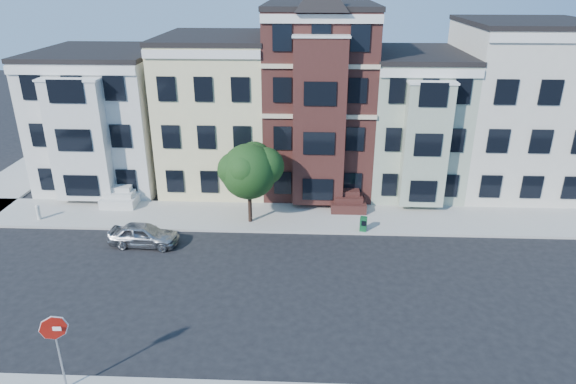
{
  "coord_description": "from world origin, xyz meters",
  "views": [
    {
      "loc": [
        -0.56,
        -20.59,
        13.92
      ],
      "look_at": [
        -1.57,
        2.34,
        4.2
      ],
      "focal_mm": 32.0,
      "sensor_mm": 36.0,
      "label": 1
    }
  ],
  "objects_px": {
    "street_tree": "(249,175)",
    "stop_sign": "(58,348)",
    "parked_car": "(144,235)",
    "fire_hydrant": "(39,214)",
    "newspaper_box": "(363,224)"
  },
  "relations": [
    {
      "from": "newspaper_box",
      "to": "stop_sign",
      "type": "distance_m",
      "value": 17.58
    },
    {
      "from": "parked_car",
      "to": "stop_sign",
      "type": "bearing_deg",
      "value": -174.39
    },
    {
      "from": "newspaper_box",
      "to": "street_tree",
      "type": "bearing_deg",
      "value": -175.56
    },
    {
      "from": "street_tree",
      "to": "newspaper_box",
      "type": "bearing_deg",
      "value": -8.07
    },
    {
      "from": "fire_hydrant",
      "to": "stop_sign",
      "type": "height_order",
      "value": "stop_sign"
    },
    {
      "from": "newspaper_box",
      "to": "stop_sign",
      "type": "xyz_separation_m",
      "value": [
        -11.86,
        -12.91,
        1.33
      ]
    },
    {
      "from": "street_tree",
      "to": "parked_car",
      "type": "height_order",
      "value": "street_tree"
    },
    {
      "from": "fire_hydrant",
      "to": "street_tree",
      "type": "bearing_deg",
      "value": 1.28
    },
    {
      "from": "street_tree",
      "to": "stop_sign",
      "type": "xyz_separation_m",
      "value": [
        -5.14,
        -13.86,
        -1.24
      ]
    },
    {
      "from": "fire_hydrant",
      "to": "newspaper_box",
      "type": "bearing_deg",
      "value": -1.94
    },
    {
      "from": "street_tree",
      "to": "fire_hydrant",
      "type": "height_order",
      "value": "street_tree"
    },
    {
      "from": "parked_car",
      "to": "stop_sign",
      "type": "xyz_separation_m",
      "value": [
        0.46,
        -10.9,
        1.26
      ]
    },
    {
      "from": "newspaper_box",
      "to": "fire_hydrant",
      "type": "distance_m",
      "value": 19.66
    },
    {
      "from": "parked_car",
      "to": "newspaper_box",
      "type": "xyz_separation_m",
      "value": [
        12.32,
        2.01,
        -0.07
      ]
    },
    {
      "from": "street_tree",
      "to": "parked_car",
      "type": "distance_m",
      "value": 6.81
    }
  ]
}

